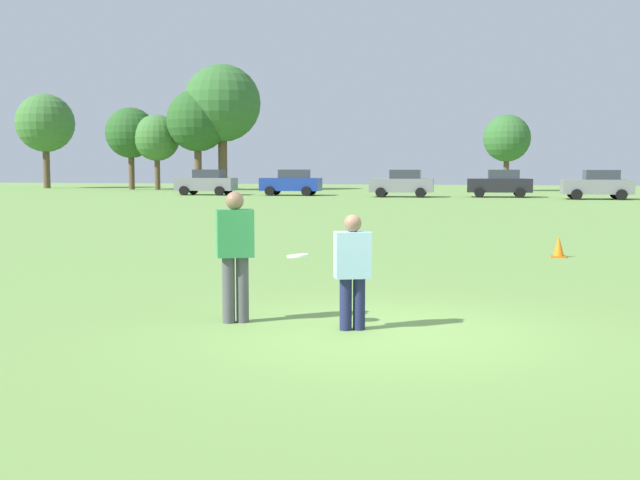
{
  "coord_description": "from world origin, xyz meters",
  "views": [
    {
      "loc": [
        1.39,
        -9.43,
        2.01
      ],
      "look_at": [
        -1.19,
        1.78,
        0.94
      ],
      "focal_mm": 44.51,
      "sensor_mm": 36.0,
      "label": 1
    }
  ],
  "objects_px": {
    "parked_car_near_left": "(207,182)",
    "parked_car_mid_right": "(500,183)",
    "player_thrower": "(235,249)",
    "player_defender": "(353,266)",
    "frisbee": "(297,256)",
    "traffic_cone": "(559,247)",
    "parked_car_mid_left": "(292,182)",
    "parked_car_near_right": "(598,184)",
    "parked_car_center": "(402,183)"
  },
  "relations": [
    {
      "from": "parked_car_near_right",
      "to": "player_thrower",
      "type": "bearing_deg",
      "value": -102.13
    },
    {
      "from": "parked_car_mid_right",
      "to": "parked_car_near_right",
      "type": "distance_m",
      "value": 6.31
    },
    {
      "from": "parked_car_mid_left",
      "to": "parked_car_center",
      "type": "bearing_deg",
      "value": -8.93
    },
    {
      "from": "parked_car_mid_left",
      "to": "player_thrower",
      "type": "bearing_deg",
      "value": -75.87
    },
    {
      "from": "parked_car_mid_left",
      "to": "parked_car_near_right",
      "type": "height_order",
      "value": "same"
    },
    {
      "from": "player_defender",
      "to": "parked_car_near_right",
      "type": "distance_m",
      "value": 42.88
    },
    {
      "from": "player_thrower",
      "to": "parked_car_center",
      "type": "xyz_separation_m",
      "value": [
        -3.2,
        43.18,
        -0.03
      ]
    },
    {
      "from": "player_defender",
      "to": "parked_car_center",
      "type": "bearing_deg",
      "value": 96.27
    },
    {
      "from": "parked_car_near_right",
      "to": "frisbee",
      "type": "bearing_deg",
      "value": -101.02
    },
    {
      "from": "parked_car_mid_right",
      "to": "player_defender",
      "type": "bearing_deg",
      "value": -92.06
    },
    {
      "from": "parked_car_mid_right",
      "to": "parked_car_center",
      "type": "bearing_deg",
      "value": -169.54
    },
    {
      "from": "parked_car_near_right",
      "to": "parked_car_mid_right",
      "type": "bearing_deg",
      "value": 159.09
    },
    {
      "from": "player_defender",
      "to": "parked_car_center",
      "type": "distance_m",
      "value": 43.56
    },
    {
      "from": "parked_car_mid_left",
      "to": "parked_car_center",
      "type": "relative_size",
      "value": 1.0
    },
    {
      "from": "parked_car_near_left",
      "to": "parked_car_center",
      "type": "distance_m",
      "value": 14.11
    },
    {
      "from": "player_thrower",
      "to": "parked_car_center",
      "type": "bearing_deg",
      "value": 94.24
    },
    {
      "from": "player_defender",
      "to": "parked_car_mid_right",
      "type": "relative_size",
      "value": 0.33
    },
    {
      "from": "parked_car_mid_right",
      "to": "parked_car_near_right",
      "type": "height_order",
      "value": "same"
    },
    {
      "from": "traffic_cone",
      "to": "parked_car_near_right",
      "type": "xyz_separation_m",
      "value": [
        4.48,
        33.42,
        0.69
      ]
    },
    {
      "from": "parked_car_near_left",
      "to": "parked_car_mid_left",
      "type": "xyz_separation_m",
      "value": [
        6.11,
        0.62,
        0.0
      ]
    },
    {
      "from": "traffic_cone",
      "to": "parked_car_near_left",
      "type": "height_order",
      "value": "parked_car_near_left"
    },
    {
      "from": "player_thrower",
      "to": "parked_car_near_left",
      "type": "distance_m",
      "value": 47.11
    },
    {
      "from": "parked_car_near_left",
      "to": "parked_car_mid_right",
      "type": "distance_m",
      "value": 20.46
    },
    {
      "from": "frisbee",
      "to": "parked_car_near_right",
      "type": "xyz_separation_m",
      "value": [
        8.21,
        42.15,
        0.03
      ]
    },
    {
      "from": "traffic_cone",
      "to": "frisbee",
      "type": "bearing_deg",
      "value": -113.13
    },
    {
      "from": "parked_car_mid_left",
      "to": "parked_car_near_right",
      "type": "distance_m",
      "value": 20.37
    },
    {
      "from": "traffic_cone",
      "to": "parked_car_near_left",
      "type": "xyz_separation_m",
      "value": [
        -21.87,
        35.14,
        0.69
      ]
    },
    {
      "from": "traffic_cone",
      "to": "player_thrower",
      "type": "bearing_deg",
      "value": -117.76
    },
    {
      "from": "frisbee",
      "to": "parked_car_near_left",
      "type": "xyz_separation_m",
      "value": [
        -18.13,
        43.87,
        0.03
      ]
    },
    {
      "from": "parked_car_mid_right",
      "to": "parked_car_near_right",
      "type": "relative_size",
      "value": 1.0
    },
    {
      "from": "player_defender",
      "to": "traffic_cone",
      "type": "height_order",
      "value": "player_defender"
    },
    {
      "from": "player_thrower",
      "to": "parked_car_mid_right",
      "type": "bearing_deg",
      "value": 85.93
    },
    {
      "from": "player_thrower",
      "to": "parked_car_near_left",
      "type": "bearing_deg",
      "value": 111.54
    },
    {
      "from": "player_thrower",
      "to": "frisbee",
      "type": "distance_m",
      "value": 0.84
    },
    {
      "from": "player_defender",
      "to": "parked_car_mid_right",
      "type": "bearing_deg",
      "value": 87.94
    },
    {
      "from": "traffic_cone",
      "to": "parked_car_mid_left",
      "type": "xyz_separation_m",
      "value": [
        -15.75,
        35.75,
        0.69
      ]
    },
    {
      "from": "traffic_cone",
      "to": "parked_car_near_right",
      "type": "distance_m",
      "value": 33.73
    },
    {
      "from": "player_defender",
      "to": "parked_car_mid_right",
      "type": "height_order",
      "value": "parked_car_mid_right"
    },
    {
      "from": "parked_car_mid_right",
      "to": "parked_car_near_right",
      "type": "xyz_separation_m",
      "value": [
        5.89,
        -2.25,
        0.0
      ]
    },
    {
      "from": "traffic_cone",
      "to": "parked_car_near_right",
      "type": "height_order",
      "value": "parked_car_near_right"
    },
    {
      "from": "parked_car_center",
      "to": "parked_car_mid_right",
      "type": "xyz_separation_m",
      "value": [
        6.36,
        1.17,
        0.0
      ]
    },
    {
      "from": "player_thrower",
      "to": "parked_car_mid_right",
      "type": "height_order",
      "value": "parked_car_mid_right"
    },
    {
      "from": "parked_car_mid_left",
      "to": "parked_car_mid_right",
      "type": "distance_m",
      "value": 14.34
    },
    {
      "from": "traffic_cone",
      "to": "parked_car_center",
      "type": "distance_m",
      "value": 35.37
    },
    {
      "from": "parked_car_center",
      "to": "parked_car_near_right",
      "type": "relative_size",
      "value": 1.0
    },
    {
      "from": "parked_car_mid_left",
      "to": "parked_car_mid_right",
      "type": "xyz_separation_m",
      "value": [
        14.34,
        -0.08,
        0.0
      ]
    },
    {
      "from": "traffic_cone",
      "to": "parked_car_near_right",
      "type": "bearing_deg",
      "value": 82.37
    },
    {
      "from": "player_defender",
      "to": "parked_car_mid_left",
      "type": "height_order",
      "value": "parked_car_mid_left"
    },
    {
      "from": "traffic_cone",
      "to": "parked_car_mid_left",
      "type": "relative_size",
      "value": 0.11
    },
    {
      "from": "player_thrower",
      "to": "parked_car_mid_right",
      "type": "distance_m",
      "value": 44.46
    }
  ]
}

